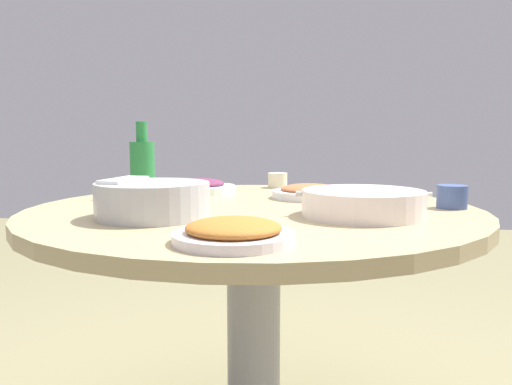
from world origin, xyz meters
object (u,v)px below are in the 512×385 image
at_px(dish_tofu_braise, 309,192).
at_px(dish_stirfry, 234,232).
at_px(green_bottle, 142,168).
at_px(tea_cup_far, 452,197).
at_px(dish_eggplant, 202,187).
at_px(soup_bowl, 363,204).
at_px(tea_cup_near, 278,180).
at_px(rice_bowl, 152,199).
at_px(round_dining_table, 254,267).

bearing_deg(dish_tofu_braise, dish_stirfry, -100.26).
distance_m(dish_stirfry, green_bottle, 0.70).
height_order(dish_stirfry, green_bottle, green_bottle).
bearing_deg(dish_tofu_braise, tea_cup_far, -23.25).
xyz_separation_m(dish_eggplant, dish_stirfry, (0.24, -0.76, -0.00)).
bearing_deg(dish_stirfry, soup_bowl, 52.39).
xyz_separation_m(dish_stirfry, tea_cup_near, (-0.01, 0.95, 0.01)).
bearing_deg(tea_cup_near, green_bottle, -136.32).
relative_size(soup_bowl, tea_cup_near, 4.48).
bearing_deg(dish_eggplant, dish_stirfry, -72.42).
bearing_deg(dish_stirfry, dish_eggplant, 107.58).
bearing_deg(rice_bowl, dish_stirfry, -46.18).
bearing_deg(tea_cup_near, round_dining_table, -92.21).
bearing_deg(dish_stirfry, rice_bowl, 133.82).
height_order(soup_bowl, tea_cup_far, soup_bowl).
bearing_deg(dish_tofu_braise, green_bottle, -172.58).
height_order(rice_bowl, dish_tofu_braise, rice_bowl).
bearing_deg(rice_bowl, tea_cup_near, 71.98).
bearing_deg(tea_cup_far, dish_eggplant, 159.79).
bearing_deg(tea_cup_far, rice_bowl, -161.22).
height_order(dish_eggplant, dish_stirfry, dish_eggplant).
distance_m(dish_eggplant, green_bottle, 0.24).
xyz_separation_m(round_dining_table, green_bottle, (-0.36, 0.14, 0.26)).
height_order(green_bottle, tea_cup_near, green_bottle).
xyz_separation_m(soup_bowl, tea_cup_near, (-0.26, 0.62, -0.00)).
bearing_deg(dish_stirfry, tea_cup_near, 90.31).
distance_m(dish_stirfry, tea_cup_far, 0.69).
bearing_deg(tea_cup_far, tea_cup_near, 137.53).
bearing_deg(rice_bowl, dish_eggplant, 90.81).
distance_m(round_dining_table, rice_bowl, 0.36).
bearing_deg(dish_tofu_braise, round_dining_table, -124.55).
distance_m(rice_bowl, tea_cup_near, 0.74).
bearing_deg(soup_bowl, round_dining_table, 156.76).
height_order(dish_stirfry, tea_cup_near, tea_cup_near).
distance_m(dish_eggplant, tea_cup_near, 0.30).
relative_size(dish_stirfry, green_bottle, 0.96).
relative_size(round_dining_table, green_bottle, 5.15).
xyz_separation_m(round_dining_table, dish_tofu_braise, (0.14, 0.21, 0.18)).
xyz_separation_m(soup_bowl, dish_eggplant, (-0.49, 0.43, -0.01)).
distance_m(dish_tofu_braise, tea_cup_near, 0.32).
bearing_deg(dish_tofu_braise, tea_cup_near, 112.66).
xyz_separation_m(rice_bowl, dish_eggplant, (-0.01, 0.52, -0.02)).
bearing_deg(dish_eggplant, soup_bowl, -41.41).
bearing_deg(dish_stirfry, tea_cup_far, 44.87).
distance_m(tea_cup_near, tea_cup_far, 0.67).
xyz_separation_m(rice_bowl, tea_cup_far, (0.73, 0.25, -0.01)).
xyz_separation_m(dish_stirfry, green_bottle, (-0.38, 0.59, 0.07)).
height_order(rice_bowl, dish_stirfry, rice_bowl).
bearing_deg(soup_bowl, dish_stirfry, -127.61).
relative_size(round_dining_table, soup_bowl, 3.75).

